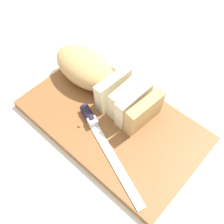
{
  "coord_description": "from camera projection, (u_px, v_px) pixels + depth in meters",
  "views": [
    {
      "loc": [
        0.24,
        -0.29,
        0.58
      ],
      "look_at": [
        0.0,
        0.0,
        0.05
      ],
      "focal_mm": 43.64,
      "sensor_mm": 36.0,
      "label": 1
    }
  ],
  "objects": [
    {
      "name": "ground_plane",
      "position": [
        112.0,
        123.0,
        0.69
      ],
      "size": [
        3.0,
        3.0,
        0.0
      ],
      "primitive_type": "plane",
      "color": "silver"
    },
    {
      "name": "crumb_near_loaf",
      "position": [
        123.0,
        126.0,
        0.66
      ],
      "size": [
        0.0,
        0.0,
        0.0
      ],
      "primitive_type": "sphere",
      "color": "#996633",
      "rests_on": "cutting_board"
    },
    {
      "name": "crumb_stray_left",
      "position": [
        118.0,
        101.0,
        0.7
      ],
      "size": [
        0.01,
        0.01,
        0.01
      ],
      "primitive_type": "sphere",
      "color": "#996633",
      "rests_on": "cutting_board"
    },
    {
      "name": "crumb_stray_right",
      "position": [
        79.0,
        126.0,
        0.66
      ],
      "size": [
        0.01,
        0.01,
        0.01
      ],
      "primitive_type": "sphere",
      "color": "#996633",
      "rests_on": "cutting_board"
    },
    {
      "name": "bread_loaf",
      "position": [
        99.0,
        78.0,
        0.7
      ],
      "size": [
        0.33,
        0.13,
        0.08
      ],
      "rotation": [
        0.0,
        0.0,
        -0.07
      ],
      "color": "tan",
      "rests_on": "cutting_board"
    },
    {
      "name": "crumb_near_knife",
      "position": [
        100.0,
        98.0,
        0.71
      ],
      "size": [
        0.0,
        0.0,
        0.0
      ],
      "primitive_type": "sphere",
      "color": "#996633",
      "rests_on": "cutting_board"
    },
    {
      "name": "cutting_board",
      "position": [
        112.0,
        121.0,
        0.68
      ],
      "size": [
        0.46,
        0.28,
        0.02
      ],
      "primitive_type": "cube",
      "rotation": [
        0.0,
        0.0,
        -0.03
      ],
      "color": "brown",
      "rests_on": "ground_plane"
    },
    {
      "name": "bread_knife",
      "position": [
        96.0,
        128.0,
        0.65
      ],
      "size": [
        0.27,
        0.12,
        0.02
      ],
      "rotation": [
        0.0,
        0.0,
        -0.38
      ],
      "color": "silver",
      "rests_on": "cutting_board"
    }
  ]
}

